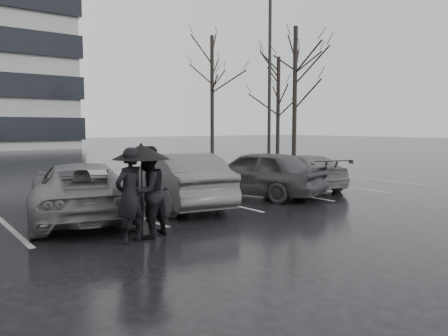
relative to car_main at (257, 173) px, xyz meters
The scene contains 13 objects.
ground 3.08m from the car_main, 136.46° to the right, with size 160.00×160.00×0.00m, color black.
car_main is the anchor object (origin of this frame).
car_west_a 2.90m from the car_main, behind, with size 1.57×4.50×1.48m, color #2F2F31.
car_west_b 5.57m from the car_main, behind, with size 2.23×4.84×1.35m, color #464749.
car_east 2.64m from the car_main, 10.38° to the left, with size 1.67×4.10×1.19m, color #464749.
pedestrian_left 6.22m from the car_main, 153.75° to the right, with size 0.66×0.43×1.81m, color black.
pedestrian_right 5.74m from the car_main, 153.25° to the right, with size 0.88×0.69×1.82m, color black.
umbrella 5.99m from the car_main, 153.26° to the right, with size 1.11×1.11×1.88m.
lamp_post 10.33m from the car_main, 45.17° to the left, with size 0.53×0.53×9.64m.
stall_stripes 3.09m from the car_main, behind, with size 19.72×5.00×0.00m.
tree_east 13.05m from the car_main, 38.92° to the left, with size 0.26×0.26×8.00m, color black.
tree_ne 17.38m from the car_main, 44.07° to the left, with size 0.26×0.26×7.00m, color black.
tree_north 17.71m from the car_main, 59.41° to the left, with size 0.26×0.26×8.50m, color black.
Camera 1 is at (-6.84, -8.25, 2.19)m, focal length 35.00 mm.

